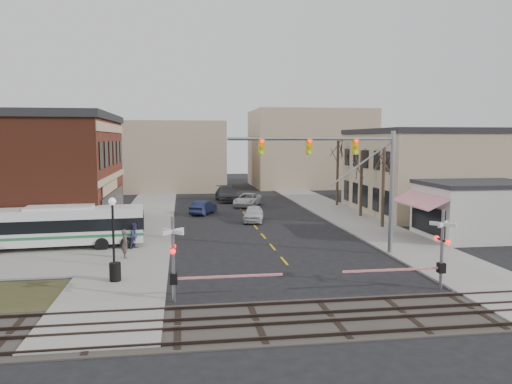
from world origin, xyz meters
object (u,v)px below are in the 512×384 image
(traffic_signal_mast, at_px, (349,166))
(car_b, at_px, (203,207))
(rr_crossing_west, at_px, (183,260))
(rr_crossing_east, at_px, (434,251))
(pedestrian_near, at_px, (125,244))
(transit_bus, at_px, (61,226))
(pedestrian_far, at_px, (135,236))
(car_d, at_px, (227,194))
(car_a, at_px, (253,214))
(street_lamp, at_px, (113,217))
(trash_bin, at_px, (115,272))
(car_c, at_px, (248,200))

(traffic_signal_mast, bearing_deg, car_b, 113.41)
(rr_crossing_west, distance_m, rr_crossing_east, 12.31)
(pedestrian_near, bearing_deg, rr_crossing_west, -174.84)
(rr_crossing_west, bearing_deg, transit_bus, 123.72)
(pedestrian_near, height_order, pedestrian_far, pedestrian_near)
(pedestrian_near, bearing_deg, car_d, -34.34)
(traffic_signal_mast, bearing_deg, car_d, 99.73)
(car_a, xyz_separation_m, pedestrian_near, (-9.95, -13.16, 0.29))
(street_lamp, distance_m, car_d, 32.08)
(car_a, height_order, car_d, car_d)
(trash_bin, bearing_deg, street_lamp, 98.43)
(traffic_signal_mast, relative_size, pedestrian_near, 6.00)
(rr_crossing_east, xyz_separation_m, car_a, (-5.90, 21.81, -1.25))
(traffic_signal_mast, xyz_separation_m, car_a, (-4.07, 14.17, -5.06))
(rr_crossing_east, relative_size, car_c, 1.09)
(rr_crossing_east, xyz_separation_m, trash_bin, (-15.81, 3.53, -1.37))
(rr_crossing_east, distance_m, car_c, 32.63)
(pedestrian_near, xyz_separation_m, pedestrian_far, (0.37, 2.73, -0.03))
(car_a, height_order, pedestrian_far, pedestrian_far)
(transit_bus, height_order, trash_bin, transit_bus)
(transit_bus, xyz_separation_m, car_c, (15.41, 19.96, -0.89))
(trash_bin, height_order, pedestrian_near, pedestrian_near)
(transit_bus, height_order, car_a, transit_bus)
(car_a, bearing_deg, car_c, 97.37)
(street_lamp, height_order, car_a, street_lamp)
(rr_crossing_east, relative_size, street_lamp, 1.40)
(transit_bus, bearing_deg, trash_bin, -61.80)
(car_a, relative_size, pedestrian_near, 2.37)
(car_b, xyz_separation_m, car_d, (3.28, 10.40, 0.18))
(car_b, bearing_deg, car_d, -83.21)
(street_lamp, xyz_separation_m, car_b, (6.07, 20.21, -2.33))
(car_b, bearing_deg, pedestrian_near, 97.21)
(rr_crossing_east, relative_size, pedestrian_far, 3.23)
(street_lamp, height_order, car_c, street_lamp)
(traffic_signal_mast, relative_size, pedestrian_far, 6.18)
(rr_crossing_east, distance_m, car_b, 28.91)
(rr_crossing_west, bearing_deg, rr_crossing_east, 0.00)
(car_a, bearing_deg, street_lamp, -112.73)
(pedestrian_far, bearing_deg, trash_bin, -142.09)
(car_a, bearing_deg, rr_crossing_west, -94.42)
(rr_crossing_west, relative_size, car_c, 1.09)
(rr_crossing_west, relative_size, car_a, 1.32)
(traffic_signal_mast, distance_m, car_a, 15.58)
(rr_crossing_west, bearing_deg, street_lamp, 120.37)
(trash_bin, bearing_deg, rr_crossing_east, -12.58)
(trash_bin, xyz_separation_m, car_c, (10.74, 28.68, 0.12))
(car_d, bearing_deg, transit_bus, -120.07)
(car_a, bearing_deg, car_b, 141.64)
(car_c, distance_m, car_d, 5.53)
(car_c, bearing_deg, car_b, -113.32)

